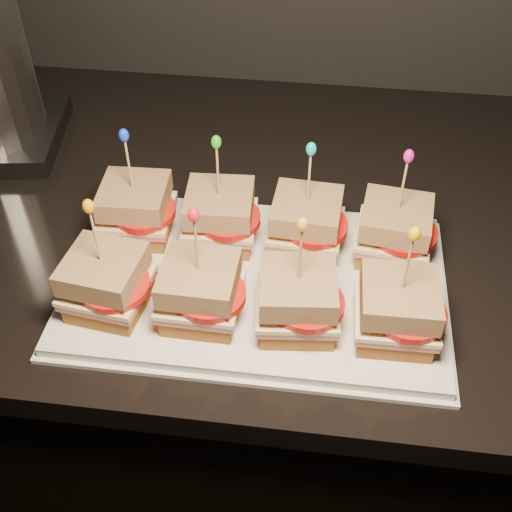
# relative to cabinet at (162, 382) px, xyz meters

# --- Properties ---
(cabinet) EXTENTS (2.46, 0.68, 0.87)m
(cabinet) POSITION_rel_cabinet_xyz_m (0.00, 0.00, 0.00)
(cabinet) COLOR black
(cabinet) RESTS_ON ground
(granite_slab) EXTENTS (2.50, 0.72, 0.04)m
(granite_slab) POSITION_rel_cabinet_xyz_m (0.00, 0.00, 0.45)
(granite_slab) COLOR black
(granite_slab) RESTS_ON cabinet
(platter) EXTENTS (0.45, 0.28, 0.02)m
(platter) POSITION_rel_cabinet_xyz_m (0.21, -0.17, 0.48)
(platter) COLOR white
(platter) RESTS_ON granite_slab
(platter_rim) EXTENTS (0.46, 0.29, 0.01)m
(platter_rim) POSITION_rel_cabinet_xyz_m (0.21, -0.17, 0.47)
(platter_rim) COLOR white
(platter_rim) RESTS_ON granite_slab
(sandwich_0_bread_bot) EXTENTS (0.08, 0.08, 0.02)m
(sandwich_0_bread_bot) POSITION_rel_cabinet_xyz_m (0.05, -0.10, 0.50)
(sandwich_0_bread_bot) COLOR brown
(sandwich_0_bread_bot) RESTS_ON platter
(sandwich_0_ham) EXTENTS (0.09, 0.09, 0.01)m
(sandwich_0_ham) POSITION_rel_cabinet_xyz_m (0.05, -0.10, 0.52)
(sandwich_0_ham) COLOR #B46057
(sandwich_0_ham) RESTS_ON sandwich_0_bread_bot
(sandwich_0_cheese) EXTENTS (0.09, 0.09, 0.01)m
(sandwich_0_cheese) POSITION_rel_cabinet_xyz_m (0.05, -0.10, 0.52)
(sandwich_0_cheese) COLOR #FBE4A8
(sandwich_0_cheese) RESTS_ON sandwich_0_ham
(sandwich_0_tomato) EXTENTS (0.08, 0.08, 0.01)m
(sandwich_0_tomato) POSITION_rel_cabinet_xyz_m (0.06, -0.11, 0.53)
(sandwich_0_tomato) COLOR red
(sandwich_0_tomato) RESTS_ON sandwich_0_cheese
(sandwich_0_bread_top) EXTENTS (0.09, 0.09, 0.03)m
(sandwich_0_bread_top) POSITION_rel_cabinet_xyz_m (0.05, -0.10, 0.55)
(sandwich_0_bread_top) COLOR #6A2E10
(sandwich_0_bread_top) RESTS_ON sandwich_0_tomato
(sandwich_0_pick) EXTENTS (0.00, 0.00, 0.09)m
(sandwich_0_pick) POSITION_rel_cabinet_xyz_m (0.05, -0.10, 0.59)
(sandwich_0_pick) COLOR tan
(sandwich_0_pick) RESTS_ON sandwich_0_bread_top
(sandwich_0_frill) EXTENTS (0.01, 0.01, 0.02)m
(sandwich_0_frill) POSITION_rel_cabinet_xyz_m (0.05, -0.10, 0.64)
(sandwich_0_frill) COLOR #1436E2
(sandwich_0_frill) RESTS_ON sandwich_0_pick
(sandwich_1_bread_bot) EXTENTS (0.08, 0.08, 0.02)m
(sandwich_1_bread_bot) POSITION_rel_cabinet_xyz_m (0.15, -0.10, 0.50)
(sandwich_1_bread_bot) COLOR brown
(sandwich_1_bread_bot) RESTS_ON platter
(sandwich_1_ham) EXTENTS (0.09, 0.09, 0.01)m
(sandwich_1_ham) POSITION_rel_cabinet_xyz_m (0.15, -0.10, 0.52)
(sandwich_1_ham) COLOR #B46057
(sandwich_1_ham) RESTS_ON sandwich_1_bread_bot
(sandwich_1_cheese) EXTENTS (0.09, 0.09, 0.01)m
(sandwich_1_cheese) POSITION_rel_cabinet_xyz_m (0.15, -0.10, 0.52)
(sandwich_1_cheese) COLOR #FBE4A8
(sandwich_1_cheese) RESTS_ON sandwich_1_ham
(sandwich_1_tomato) EXTENTS (0.08, 0.08, 0.01)m
(sandwich_1_tomato) POSITION_rel_cabinet_xyz_m (0.17, -0.11, 0.53)
(sandwich_1_tomato) COLOR red
(sandwich_1_tomato) RESTS_ON sandwich_1_cheese
(sandwich_1_bread_top) EXTENTS (0.09, 0.09, 0.03)m
(sandwich_1_bread_top) POSITION_rel_cabinet_xyz_m (0.15, -0.10, 0.55)
(sandwich_1_bread_top) COLOR #6A2E10
(sandwich_1_bread_top) RESTS_ON sandwich_1_tomato
(sandwich_1_pick) EXTENTS (0.00, 0.00, 0.09)m
(sandwich_1_pick) POSITION_rel_cabinet_xyz_m (0.15, -0.10, 0.59)
(sandwich_1_pick) COLOR tan
(sandwich_1_pick) RESTS_ON sandwich_1_bread_top
(sandwich_1_frill) EXTENTS (0.01, 0.01, 0.02)m
(sandwich_1_frill) POSITION_rel_cabinet_xyz_m (0.15, -0.10, 0.64)
(sandwich_1_frill) COLOR green
(sandwich_1_frill) RESTS_ON sandwich_1_pick
(sandwich_2_bread_bot) EXTENTS (0.08, 0.08, 0.02)m
(sandwich_2_bread_bot) POSITION_rel_cabinet_xyz_m (0.26, -0.10, 0.50)
(sandwich_2_bread_bot) COLOR brown
(sandwich_2_bread_bot) RESTS_ON platter
(sandwich_2_ham) EXTENTS (0.09, 0.09, 0.01)m
(sandwich_2_ham) POSITION_rel_cabinet_xyz_m (0.26, -0.10, 0.52)
(sandwich_2_ham) COLOR #B46057
(sandwich_2_ham) RESTS_ON sandwich_2_bread_bot
(sandwich_2_cheese) EXTENTS (0.09, 0.09, 0.01)m
(sandwich_2_cheese) POSITION_rel_cabinet_xyz_m (0.26, -0.10, 0.52)
(sandwich_2_cheese) COLOR #FBE4A8
(sandwich_2_cheese) RESTS_ON sandwich_2_ham
(sandwich_2_tomato) EXTENTS (0.08, 0.08, 0.01)m
(sandwich_2_tomato) POSITION_rel_cabinet_xyz_m (0.27, -0.11, 0.53)
(sandwich_2_tomato) COLOR red
(sandwich_2_tomato) RESTS_ON sandwich_2_cheese
(sandwich_2_bread_top) EXTENTS (0.09, 0.09, 0.03)m
(sandwich_2_bread_top) POSITION_rel_cabinet_xyz_m (0.26, -0.10, 0.55)
(sandwich_2_bread_top) COLOR #6A2E10
(sandwich_2_bread_top) RESTS_ON sandwich_2_tomato
(sandwich_2_pick) EXTENTS (0.00, 0.00, 0.09)m
(sandwich_2_pick) POSITION_rel_cabinet_xyz_m (0.26, -0.10, 0.59)
(sandwich_2_pick) COLOR tan
(sandwich_2_pick) RESTS_ON sandwich_2_bread_top
(sandwich_2_frill) EXTENTS (0.01, 0.01, 0.02)m
(sandwich_2_frill) POSITION_rel_cabinet_xyz_m (0.26, -0.10, 0.64)
(sandwich_2_frill) COLOR #0EB9BC
(sandwich_2_frill) RESTS_ON sandwich_2_pick
(sandwich_3_bread_bot) EXTENTS (0.09, 0.09, 0.02)m
(sandwich_3_bread_bot) POSITION_rel_cabinet_xyz_m (0.37, -0.10, 0.50)
(sandwich_3_bread_bot) COLOR brown
(sandwich_3_bread_bot) RESTS_ON platter
(sandwich_3_ham) EXTENTS (0.10, 0.09, 0.01)m
(sandwich_3_ham) POSITION_rel_cabinet_xyz_m (0.37, -0.10, 0.52)
(sandwich_3_ham) COLOR #B46057
(sandwich_3_ham) RESTS_ON sandwich_3_bread_bot
(sandwich_3_cheese) EXTENTS (0.10, 0.10, 0.01)m
(sandwich_3_cheese) POSITION_rel_cabinet_xyz_m (0.37, -0.10, 0.52)
(sandwich_3_cheese) COLOR #FBE4A8
(sandwich_3_cheese) RESTS_ON sandwich_3_ham
(sandwich_3_tomato) EXTENTS (0.08, 0.08, 0.01)m
(sandwich_3_tomato) POSITION_rel_cabinet_xyz_m (0.38, -0.11, 0.53)
(sandwich_3_tomato) COLOR red
(sandwich_3_tomato) RESTS_ON sandwich_3_cheese
(sandwich_3_bread_top) EXTENTS (0.09, 0.09, 0.03)m
(sandwich_3_bread_top) POSITION_rel_cabinet_xyz_m (0.37, -0.10, 0.55)
(sandwich_3_bread_top) COLOR #6A2E10
(sandwich_3_bread_top) RESTS_ON sandwich_3_tomato
(sandwich_3_pick) EXTENTS (0.00, 0.00, 0.09)m
(sandwich_3_pick) POSITION_rel_cabinet_xyz_m (0.37, -0.10, 0.59)
(sandwich_3_pick) COLOR tan
(sandwich_3_pick) RESTS_ON sandwich_3_bread_top
(sandwich_3_frill) EXTENTS (0.01, 0.01, 0.02)m
(sandwich_3_frill) POSITION_rel_cabinet_xyz_m (0.37, -0.10, 0.64)
(sandwich_3_frill) COLOR #D2139F
(sandwich_3_frill) RESTS_ON sandwich_3_pick
(sandwich_4_bread_bot) EXTENTS (0.09, 0.09, 0.02)m
(sandwich_4_bread_bot) POSITION_rel_cabinet_xyz_m (0.05, -0.23, 0.50)
(sandwich_4_bread_bot) COLOR brown
(sandwich_4_bread_bot) RESTS_ON platter
(sandwich_4_ham) EXTENTS (0.10, 0.10, 0.01)m
(sandwich_4_ham) POSITION_rel_cabinet_xyz_m (0.05, -0.23, 0.52)
(sandwich_4_ham) COLOR #B46057
(sandwich_4_ham) RESTS_ON sandwich_4_bread_bot
(sandwich_4_cheese) EXTENTS (0.10, 0.10, 0.01)m
(sandwich_4_cheese) POSITION_rel_cabinet_xyz_m (0.05, -0.23, 0.52)
(sandwich_4_cheese) COLOR #FBE4A8
(sandwich_4_cheese) RESTS_ON sandwich_4_ham
(sandwich_4_tomato) EXTENTS (0.08, 0.08, 0.01)m
(sandwich_4_tomato) POSITION_rel_cabinet_xyz_m (0.06, -0.24, 0.53)
(sandwich_4_tomato) COLOR red
(sandwich_4_tomato) RESTS_ON sandwich_4_cheese
(sandwich_4_bread_top) EXTENTS (0.09, 0.09, 0.03)m
(sandwich_4_bread_top) POSITION_rel_cabinet_xyz_m (0.05, -0.23, 0.55)
(sandwich_4_bread_top) COLOR #6A2E10
(sandwich_4_bread_top) RESTS_ON sandwich_4_tomato
(sandwich_4_pick) EXTENTS (0.00, 0.00, 0.09)m
(sandwich_4_pick) POSITION_rel_cabinet_xyz_m (0.05, -0.23, 0.59)
(sandwich_4_pick) COLOR tan
(sandwich_4_pick) RESTS_ON sandwich_4_bread_top
(sandwich_4_frill) EXTENTS (0.01, 0.01, 0.02)m
(sandwich_4_frill) POSITION_rel_cabinet_xyz_m (0.05, -0.23, 0.64)
(sandwich_4_frill) COLOR orange
(sandwich_4_frill) RESTS_ON sandwich_4_pick
(sandwich_5_bread_bot) EXTENTS (0.08, 0.08, 0.02)m
(sandwich_5_bread_bot) POSITION_rel_cabinet_xyz_m (0.15, -0.23, 0.50)
(sandwich_5_bread_bot) COLOR brown
(sandwich_5_bread_bot) RESTS_ON platter
(sandwich_5_ham) EXTENTS (0.09, 0.09, 0.01)m
(sandwich_5_ham) POSITION_rel_cabinet_xyz_m (0.15, -0.23, 0.52)
(sandwich_5_ham) COLOR #B46057
(sandwich_5_ham) RESTS_ON sandwich_5_bread_bot
(sandwich_5_cheese) EXTENTS (0.09, 0.09, 0.01)m
(sandwich_5_cheese) POSITION_rel_cabinet_xyz_m (0.15, -0.23, 0.52)
(sandwich_5_cheese) COLOR #FBE4A8
(sandwich_5_cheese) RESTS_ON sandwich_5_ham
(sandwich_5_tomato) EXTENTS (0.08, 0.08, 0.01)m
(sandwich_5_tomato) POSITION_rel_cabinet_xyz_m (0.17, -0.24, 0.53)
(sandwich_5_tomato) COLOR red
(sandwich_5_tomato) RESTS_ON sandwich_5_cheese
(sandwich_5_bread_top) EXTENTS (0.08, 0.08, 0.03)m
(sandwich_5_bread_top) POSITION_rel_cabinet_xyz_m (0.15, -0.23, 0.55)
(sandwich_5_bread_top) COLOR #6A2E10
(sandwich_5_bread_top) RESTS_ON sandwich_5_tomato
(sandwich_5_pick) EXTENTS (0.00, 0.00, 0.09)m
(sandwich_5_pick) POSITION_rel_cabinet_xyz_m (0.15, -0.23, 0.59)
(sandwich_5_pick) COLOR tan
(sandwich_5_pick) RESTS_ON sandwich_5_bread_top
(sandwich_5_frill) EXTENTS (0.01, 0.01, 0.02)m
(sandwich_5_frill) POSITION_rel_cabinet_xyz_m (0.15, -0.23, 0.64)
(sandwich_5_frill) COLOR red
(sandwich_5_frill) RESTS_ON sandwich_5_pick
(sandwich_6_bread_bot) EXTENTS (0.09, 0.09, 0.02)m
(sandwich_6_bread_bot) POSITION_rel_cabinet_xyz_m (0.26, -0.23, 0.50)
(sandwich_6_bread_bot) COLOR brown
(sandwich_6_bread_bot) RESTS_ON platter
(sandwich_6_ham) EXTENTS (0.10, 0.09, 0.01)m
(sandwich_6_ham) POSITION_rel_cabinet_xyz_m (0.26, -0.23, 0.52)
(sandwich_6_ham) COLOR #B46057
(sandwich_6_ham) RESTS_ON sandwich_6_bread_bot
(sandwich_6_cheese) EXTENTS (0.10, 0.10, 0.01)m
(sandwich_6_cheese) POSITION_rel_cabinet_xyz_m (0.26, -0.23, 0.52)
(sandwich_6_cheese) COLOR #FBE4A8
(sandwich_6_cheese) RESTS_ON sandwich_6_ham
(sandwich_6_tomato) EXTENTS (0.08, 0.08, 0.01)m
(sandwich_6_tomato) POSITION_rel_cabinet_xyz_m (0.27, -0.24, 0.53)
(sandwich_6_tomato) COLOR red
(sandwich_6_tomato) RESTS_ON sandwich_6_cheese
(sandwich_6_bread_top) EXTENTS (0.09, 0.09, 0.03)m
(sandwich_6_bread_top) POSITION_rel_cabinet_xyz_m (0.26, -0.23, 0.55)
(sandwich_6_bread_top) COLOR #6A2E10
(sandwich_6_bread_top) RESTS_ON sandwich_6_tomato
(sandwich_6_pick) EXTENTS (0.00, 0.00, 0.09)m
(sandwich_6_pick) POSITION_rel_cabinet_xyz_m (0.26, -0.23, 0.59)
(sandwich_6_pick) COLOR tan
(sandwich_6_pick) RESTS_ON sandwich_6_bread_top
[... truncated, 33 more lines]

